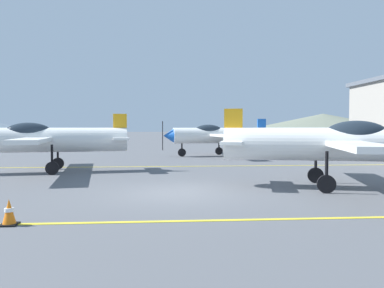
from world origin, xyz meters
TOP-DOWN VIEW (x-y plane):
  - ground_plane at (0.00, 0.00)m, footprint 400.00×400.00m
  - apron_line_near at (0.00, -3.79)m, footprint 80.00×0.16m
  - apron_line_far at (0.00, 8.72)m, footprint 80.00×0.16m
  - airplane_near at (5.74, 0.64)m, footprint 8.39×9.52m
  - airplane_mid at (-6.23, 6.49)m, footprint 8.37×9.59m
  - airplane_far at (3.70, 16.52)m, footprint 8.37×9.59m
  - car_sedan at (13.91, 22.84)m, footprint 3.32×4.66m
  - traffic_cone_side at (-3.84, -3.84)m, footprint 0.36×0.36m
  - hill_centerleft at (66.63, 142.05)m, footprint 78.70×78.70m

SIDE VIEW (x-z plane):
  - ground_plane at x=0.00m, z-range 0.00..0.00m
  - apron_line_near at x=0.00m, z-range 0.00..0.01m
  - apron_line_far at x=0.00m, z-range 0.00..0.01m
  - traffic_cone_side at x=-3.84m, z-range -0.01..0.58m
  - car_sedan at x=13.91m, z-range 0.03..1.65m
  - airplane_near at x=5.74m, z-range 0.18..3.05m
  - airplane_mid at x=-6.23m, z-range 0.18..3.05m
  - airplane_far at x=3.70m, z-range 0.18..3.05m
  - hill_centerleft at x=66.63m, z-range 0.00..8.12m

